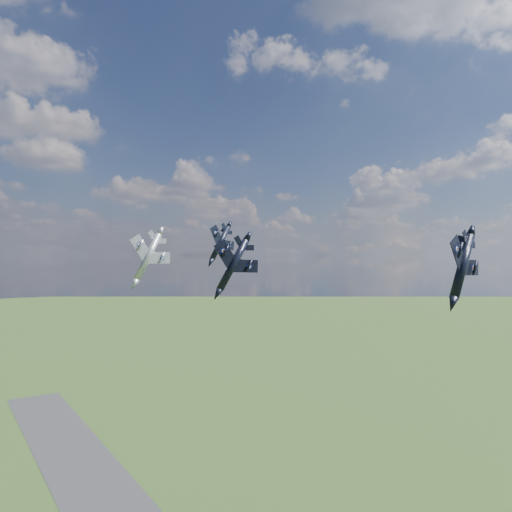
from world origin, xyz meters
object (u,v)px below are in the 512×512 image
jet_lead_navy (233,265)px  jet_left_silver (148,257)px  jet_right_navy (462,266)px  jet_high_navy (220,243)px

jet_lead_navy → jet_left_silver: bearing=115.7°
jet_right_navy → jet_high_navy: 57.06m
jet_high_navy → jet_lead_navy: bearing=-129.5°
jet_high_navy → jet_left_silver: size_ratio=0.97×
jet_high_navy → jet_right_navy: bearing=-90.2°
jet_lead_navy → jet_right_navy: (30.21, -20.37, -0.21)m
jet_lead_navy → jet_right_navy: 36.43m
jet_right_navy → jet_high_navy: bearing=95.0°
jet_right_navy → jet_left_silver: jet_left_silver is taller
jet_left_silver → jet_high_navy: bearing=25.8°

